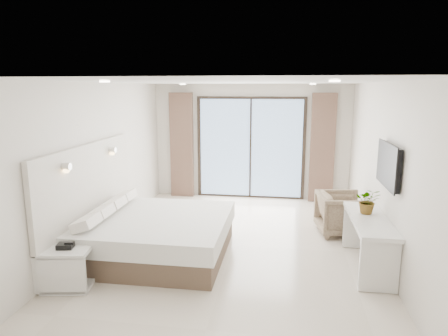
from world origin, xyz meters
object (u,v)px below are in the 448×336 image
(console_desk, at_px, (369,231))
(armchair, at_px, (342,212))
(nightstand, at_px, (68,268))
(bed, at_px, (155,235))

(console_desk, relative_size, armchair, 1.99)
(nightstand, distance_m, armchair, 4.64)
(bed, bearing_deg, nightstand, -123.76)
(console_desk, bearing_deg, bed, -179.51)
(bed, relative_size, console_desk, 1.36)
(armchair, bearing_deg, nightstand, 115.95)
(nightstand, bearing_deg, console_desk, 6.95)
(bed, relative_size, armchair, 2.70)
(nightstand, height_order, armchair, armchair)
(bed, distance_m, nightstand, 1.43)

